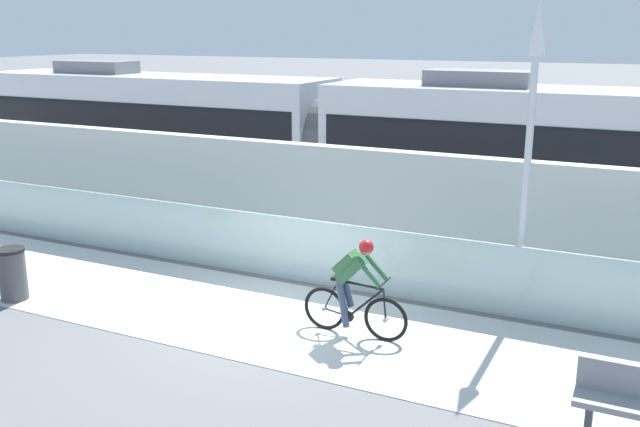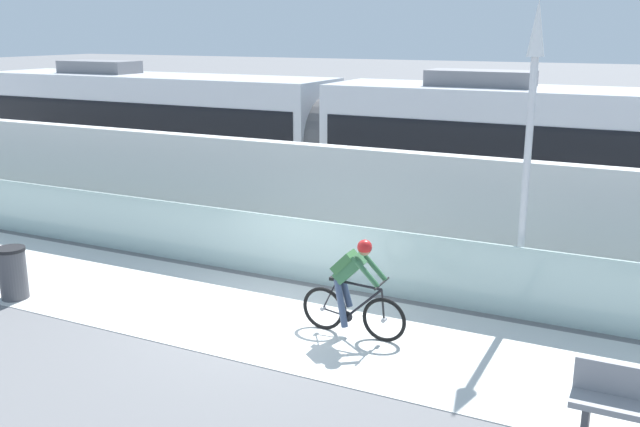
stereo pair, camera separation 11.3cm
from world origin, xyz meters
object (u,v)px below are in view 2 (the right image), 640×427
lamp_post_antenna (530,121)px  trash_bin (13,273)px  cyclist_on_bike (353,288)px  tram (332,142)px

lamp_post_antenna → trash_bin: size_ratio=5.42×
lamp_post_antenna → trash_bin: 9.35m
cyclist_on_bike → trash_bin: 6.24m
tram → lamp_post_antenna: bearing=-39.2°
tram → trash_bin: (-2.49, -8.10, -1.41)m
tram → cyclist_on_bike: tram is taller
lamp_post_antenna → tram: bearing=140.8°
cyclist_on_bike → lamp_post_antenna: (2.15, 2.15, 2.49)m
trash_bin → tram: bearing=72.9°
cyclist_on_bike → lamp_post_antenna: 3.93m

